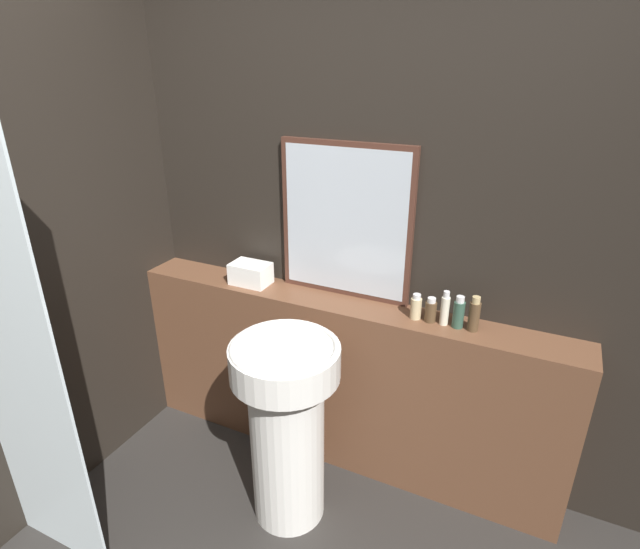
% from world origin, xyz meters
% --- Properties ---
extents(wall_back, '(8.00, 0.06, 2.50)m').
position_xyz_m(wall_back, '(0.00, 1.53, 1.25)').
color(wall_back, black).
rests_on(wall_back, ground_plane).
extents(vanity_counter, '(2.28, 0.24, 0.94)m').
position_xyz_m(vanity_counter, '(0.00, 1.39, 0.47)').
color(vanity_counter, brown).
rests_on(vanity_counter, ground_plane).
extents(pedestal_sink, '(0.48, 0.48, 0.94)m').
position_xyz_m(pedestal_sink, '(-0.06, 0.92, 0.53)').
color(pedestal_sink, silver).
rests_on(pedestal_sink, ground_plane).
extents(mirror, '(0.67, 0.03, 0.76)m').
position_xyz_m(mirror, '(-0.03, 1.48, 1.32)').
color(mirror, '#47281E').
rests_on(mirror, vanity_counter).
extents(towel_stack, '(0.20, 0.14, 0.11)m').
position_xyz_m(towel_stack, '(-0.52, 1.39, 0.99)').
color(towel_stack, white).
rests_on(towel_stack, vanity_counter).
extents(shampoo_bottle, '(0.05, 0.05, 0.12)m').
position_xyz_m(shampoo_bottle, '(0.37, 1.39, 0.99)').
color(shampoo_bottle, '#C6B284').
rests_on(shampoo_bottle, vanity_counter).
extents(conditioner_bottle, '(0.05, 0.05, 0.12)m').
position_xyz_m(conditioner_bottle, '(0.44, 1.39, 0.99)').
color(conditioner_bottle, '#4C3823').
rests_on(conditioner_bottle, vanity_counter).
extents(lotion_bottle, '(0.04, 0.04, 0.16)m').
position_xyz_m(lotion_bottle, '(0.50, 1.39, 1.01)').
color(lotion_bottle, beige).
rests_on(lotion_bottle, vanity_counter).
extents(body_wash_bottle, '(0.05, 0.05, 0.15)m').
position_xyz_m(body_wash_bottle, '(0.56, 1.39, 1.01)').
color(body_wash_bottle, '#2D4C3D').
rests_on(body_wash_bottle, vanity_counter).
extents(hand_soap_bottle, '(0.05, 0.05, 0.16)m').
position_xyz_m(hand_soap_bottle, '(0.63, 1.39, 1.01)').
color(hand_soap_bottle, '#4C3823').
rests_on(hand_soap_bottle, vanity_counter).
extents(shower_panel, '(0.53, 0.02, 2.06)m').
position_xyz_m(shower_panel, '(-0.88, 0.30, 1.04)').
color(shower_panel, silver).
rests_on(shower_panel, ground_plane).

